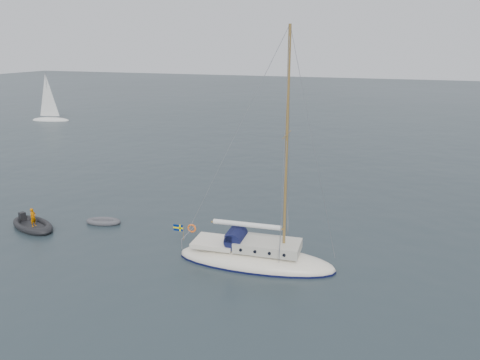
% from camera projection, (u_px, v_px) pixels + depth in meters
% --- Properties ---
extents(ground, '(300.00, 300.00, 0.00)m').
position_uv_depth(ground, '(250.00, 242.00, 29.74)').
color(ground, black).
rests_on(ground, ground).
extents(sailboat, '(9.62, 2.88, 13.70)m').
position_uv_depth(sailboat, '(256.00, 247.00, 26.61)').
color(sailboat, '#F1E7CF').
rests_on(sailboat, ground).
extents(dinghy, '(2.49, 1.13, 0.36)m').
position_uv_depth(dinghy, '(103.00, 221.00, 32.78)').
color(dinghy, '#4D4E52').
rests_on(dinghy, ground).
extents(rib, '(4.16, 1.89, 1.50)m').
position_uv_depth(rib, '(32.00, 225.00, 31.95)').
color(rib, black).
rests_on(rib, ground).
extents(distant_yacht_a, '(6.28, 3.35, 8.32)m').
position_uv_depth(distant_yacht_a, '(48.00, 99.00, 75.21)').
color(distant_yacht_a, silver).
rests_on(distant_yacht_a, ground).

